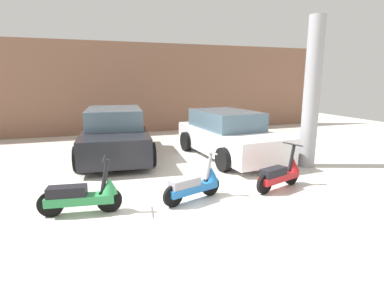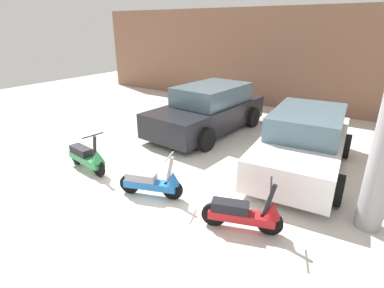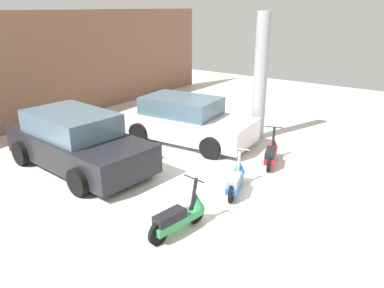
# 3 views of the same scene
# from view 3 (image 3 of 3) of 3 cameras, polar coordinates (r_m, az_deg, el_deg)

# --- Properties ---
(ground_plane) EXTENTS (28.00, 28.00, 0.00)m
(ground_plane) POSITION_cam_3_polar(r_m,az_deg,el_deg) (8.63, 9.28, -8.28)
(ground_plane) COLOR silver
(wall_back) EXTENTS (19.60, 0.12, 3.96)m
(wall_back) POSITION_cam_3_polar(r_m,az_deg,el_deg) (14.13, -24.68, 9.91)
(wall_back) COLOR #845B47
(wall_back) RESTS_ON ground_plane
(scooter_front_left) EXTENTS (1.44, 0.53, 1.01)m
(scooter_front_left) POSITION_cam_3_polar(r_m,az_deg,el_deg) (7.24, -1.80, -10.78)
(scooter_front_left) COLOR black
(scooter_front_left) RESTS_ON ground_plane
(scooter_front_right) EXTENTS (1.30, 0.67, 0.94)m
(scooter_front_right) POSITION_cam_3_polar(r_m,az_deg,el_deg) (8.77, 6.70, -5.21)
(scooter_front_right) COLOR black
(scooter_front_right) RESTS_ON ground_plane
(scooter_front_center) EXTENTS (1.33, 0.68, 0.96)m
(scooter_front_center) POSITION_cam_3_polar(r_m,az_deg,el_deg) (10.44, 11.99, -1.21)
(scooter_front_center) COLOR black
(scooter_front_center) RESTS_ON ground_plane
(car_rear_left) EXTENTS (2.38, 4.51, 1.49)m
(car_rear_left) POSITION_cam_3_polar(r_m,az_deg,el_deg) (10.37, -17.10, 0.36)
(car_rear_left) COLOR black
(car_rear_left) RESTS_ON ground_plane
(car_rear_center) EXTENTS (2.29, 4.30, 1.41)m
(car_rear_center) POSITION_cam_3_polar(r_m,az_deg,el_deg) (11.86, -0.87, 3.56)
(car_rear_center) COLOR white
(car_rear_center) RESTS_ON ground_plane
(support_column_side) EXTENTS (0.43, 0.43, 3.96)m
(support_column_side) POSITION_cam_3_polar(r_m,az_deg,el_deg) (12.05, 10.38, 9.90)
(support_column_side) COLOR #99999E
(support_column_side) RESTS_ON ground_plane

